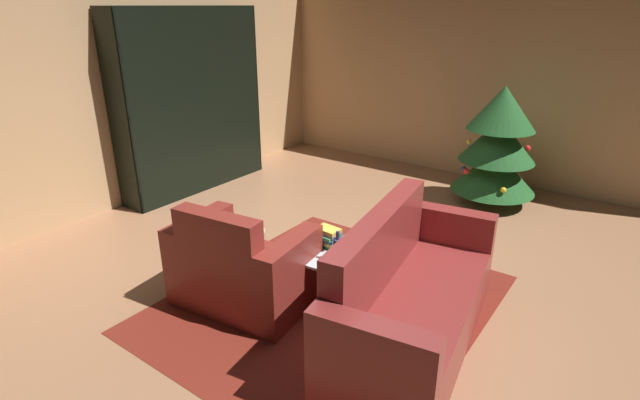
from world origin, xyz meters
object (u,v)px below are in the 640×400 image
at_px(decorated_tree, 498,145).
at_px(bottle_on_table, 338,249).
at_px(armchair_red, 241,269).
at_px(bookshelf_unit, 199,101).
at_px(couch_red, 409,303).
at_px(book_stack_on_table, 328,236).
at_px(coffee_table, 331,256).

bearing_deg(decorated_tree, bottle_on_table, -95.27).
bearing_deg(armchair_red, decorated_tree, 74.32).
distance_m(bookshelf_unit, decorated_tree, 3.66).
height_order(armchair_red, decorated_tree, decorated_tree).
distance_m(couch_red, bottle_on_table, 0.66).
relative_size(armchair_red, decorated_tree, 0.80).
xyz_separation_m(couch_red, bottle_on_table, (-0.63, 0.05, 0.20)).
relative_size(book_stack_on_table, decorated_tree, 0.15).
bearing_deg(bookshelf_unit, armchair_red, -36.16).
distance_m(couch_red, book_stack_on_table, 0.87).
distance_m(book_stack_on_table, bottle_on_table, 0.25).
relative_size(couch_red, bottle_on_table, 7.88).
bearing_deg(armchair_red, couch_red, 14.05).
height_order(bookshelf_unit, coffee_table, bookshelf_unit).
relative_size(book_stack_on_table, bottle_on_table, 0.84).
distance_m(coffee_table, book_stack_on_table, 0.16).
xyz_separation_m(armchair_red, coffee_table, (0.52, 0.47, 0.07)).
relative_size(armchair_red, book_stack_on_table, 5.45).
xyz_separation_m(bookshelf_unit, armchair_red, (2.36, -1.72, -0.80)).
bearing_deg(coffee_table, couch_red, -11.25).
bearing_deg(bookshelf_unit, coffee_table, -23.48).
height_order(bookshelf_unit, couch_red, bookshelf_unit).
bearing_deg(coffee_table, book_stack_on_table, 139.40).
xyz_separation_m(coffee_table, book_stack_on_table, (-0.06, 0.05, 0.13)).
relative_size(coffee_table, book_stack_on_table, 2.94).
distance_m(armchair_red, decorated_tree, 3.44).
relative_size(bookshelf_unit, bottle_on_table, 9.12).
xyz_separation_m(book_stack_on_table, bottle_on_table, (0.19, -0.15, 0.01)).
height_order(coffee_table, bottle_on_table, bottle_on_table).
bearing_deg(book_stack_on_table, bookshelf_unit, 156.97).
distance_m(armchair_red, bottle_on_table, 0.78).
height_order(armchair_red, coffee_table, armchair_red).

